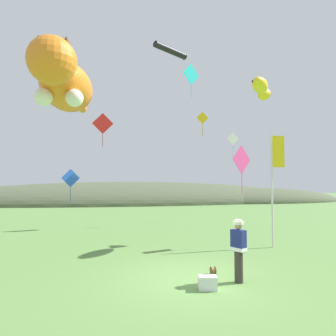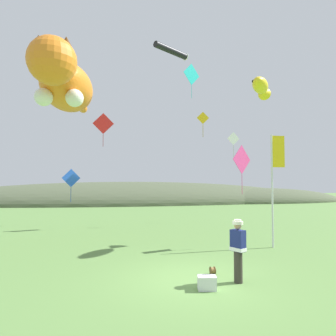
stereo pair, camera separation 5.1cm
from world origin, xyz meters
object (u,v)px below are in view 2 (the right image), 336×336
(kite_fish_windsock, at_px, (261,87))
(kite_tube_streamer, at_px, (172,51))
(kite_diamond_teal, at_px, (191,75))
(kite_diamond_red, at_px, (103,124))
(kite_giant_cat, at_px, (65,84))
(kite_diamond_gold, at_px, (203,118))
(kite_spool, at_px, (213,270))
(kite_diamond_blue, at_px, (71,178))
(festival_attendant, at_px, (238,249))
(kite_diamond_pink, at_px, (242,160))
(picnic_cooler, at_px, (207,283))
(kite_diamond_white, at_px, (233,139))
(festival_banner_pole, at_px, (275,173))

(kite_fish_windsock, relative_size, kite_tube_streamer, 1.04)
(kite_diamond_teal, xyz_separation_m, kite_diamond_red, (-5.94, 2.01, -3.22))
(kite_giant_cat, relative_size, kite_diamond_gold, 4.84)
(kite_spool, relative_size, kite_diamond_teal, 0.10)
(kite_diamond_red, bearing_deg, kite_giant_cat, -103.10)
(kite_tube_streamer, relative_size, kite_diamond_teal, 0.94)
(kite_fish_windsock, relative_size, kite_diamond_blue, 1.16)
(kite_giant_cat, bearing_deg, kite_diamond_blue, 92.75)
(kite_diamond_gold, bearing_deg, festival_attendant, -102.45)
(kite_fish_windsock, bearing_deg, kite_diamond_gold, 97.62)
(kite_diamond_pink, bearing_deg, kite_diamond_blue, 141.82)
(picnic_cooler, height_order, kite_diamond_pink, kite_diamond_pink)
(kite_diamond_red, height_order, kite_diamond_white, kite_diamond_red)
(festival_banner_pole, xyz_separation_m, kite_fish_windsock, (-0.05, 1.02, 4.16))
(festival_banner_pole, height_order, kite_diamond_pink, festival_banner_pole)
(kite_diamond_pink, bearing_deg, kite_diamond_gold, 86.73)
(kite_giant_cat, relative_size, kite_fish_windsock, 3.63)
(festival_attendant, xyz_separation_m, festival_banner_pole, (3.50, 3.99, 2.28))
(kite_spool, height_order, kite_diamond_teal, kite_diamond_teal)
(festival_attendant, xyz_separation_m, kite_fish_windsock, (3.44, 5.02, 6.44))
(kite_giant_cat, bearing_deg, kite_tube_streamer, 18.32)
(festival_banner_pole, height_order, kite_diamond_white, kite_diamond_white)
(kite_giant_cat, height_order, kite_tube_streamer, kite_tube_streamer)
(kite_fish_windsock, xyz_separation_m, kite_diamond_teal, (-1.73, 6.40, 2.80))
(festival_attendant, distance_m, kite_tube_streamer, 12.65)
(kite_diamond_teal, relative_size, kite_diamond_red, 1.00)
(picnic_cooler, xyz_separation_m, festival_banner_pole, (4.54, 4.37, 3.05))
(kite_giant_cat, xyz_separation_m, kite_diamond_gold, (8.38, 5.01, -0.25))
(kite_giant_cat, bearing_deg, kite_diamond_teal, 32.63)
(kite_giant_cat, bearing_deg, kite_spool, -47.06)
(picnic_cooler, height_order, kite_fish_windsock, kite_fish_windsock)
(kite_diamond_red, bearing_deg, festival_attendant, -72.51)
(kite_diamond_white, bearing_deg, kite_diamond_blue, -170.26)
(festival_attendant, xyz_separation_m, kite_diamond_teal, (1.71, 11.42, 9.24))
(kite_diamond_red, bearing_deg, kite_diamond_pink, -54.61)
(kite_fish_windsock, bearing_deg, kite_giant_cat, 170.31)
(kite_fish_windsock, bearing_deg, festival_attendant, -124.47)
(kite_diamond_blue, bearing_deg, kite_diamond_red, 54.90)
(kite_fish_windsock, xyz_separation_m, kite_diamond_gold, (-0.88, 6.59, -0.16))
(kite_diamond_white, height_order, kite_diamond_blue, kite_diamond_white)
(kite_diamond_gold, bearing_deg, kite_diamond_white, 24.00)
(kite_spool, distance_m, kite_diamond_white, 14.55)
(kite_giant_cat, xyz_separation_m, kite_tube_streamer, (5.56, 1.84, 2.89))
(kite_fish_windsock, xyz_separation_m, kite_diamond_pink, (-1.29, -0.57, -3.57))
(kite_fish_windsock, bearing_deg, kite_spool, -133.20)
(kite_diamond_teal, xyz_separation_m, kite_diamond_pink, (0.44, -6.97, -6.37))
(festival_banner_pole, bearing_deg, kite_diamond_pink, 161.50)
(kite_diamond_gold, height_order, kite_diamond_pink, kite_diamond_gold)
(kite_spool, distance_m, festival_banner_pole, 5.95)
(kite_spool, distance_m, kite_diamond_red, 14.82)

